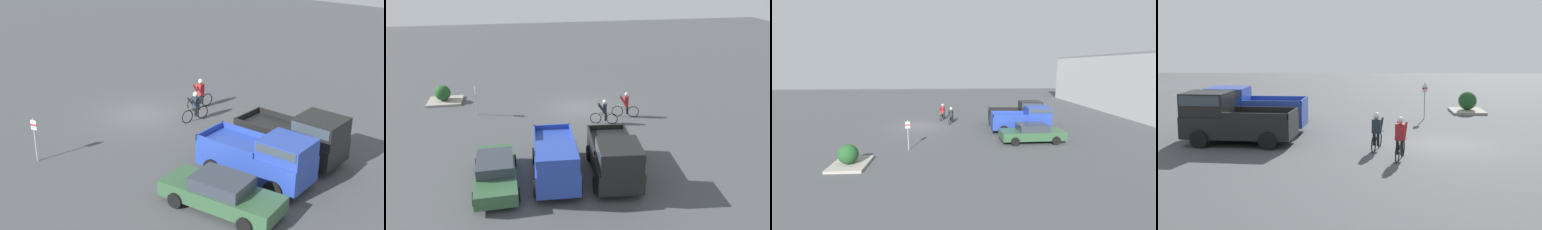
{
  "view_description": "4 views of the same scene",
  "coord_description": "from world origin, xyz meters",
  "views": [
    {
      "loc": [
        20.53,
        18.5,
        10.95
      ],
      "look_at": [
        0.84,
        4.16,
        1.2
      ],
      "focal_mm": 50.0,
      "sensor_mm": 36.0,
      "label": 1
    },
    {
      "loc": [
        4.47,
        24.47,
        9.74
      ],
      "look_at": [
        0.84,
        4.16,
        1.2
      ],
      "focal_mm": 35.0,
      "sensor_mm": 36.0,
      "label": 2
    },
    {
      "loc": [
        23.94,
        2.82,
        5.66
      ],
      "look_at": [
        0.84,
        4.16,
        1.2
      ],
      "focal_mm": 24.0,
      "sensor_mm": 36.0,
      "label": 3
    },
    {
      "loc": [
        -23.36,
        3.61,
        5.06
      ],
      "look_at": [
        0.84,
        4.16,
        1.2
      ],
      "focal_mm": 50.0,
      "sensor_mm": 36.0,
      "label": 4
    }
  ],
  "objects": [
    {
      "name": "shrub",
      "position": [
        9.71,
        -2.95,
        0.71
      ],
      "size": [
        1.13,
        1.13,
        1.13
      ],
      "color": "#1E4C23",
      "rests_on": "curb_island"
    },
    {
      "name": "ground_plane",
      "position": [
        0.0,
        0.0,
        0.0
      ],
      "size": [
        80.0,
        80.0,
        0.0
      ],
      "primitive_type": "plane",
      "color": "#424447"
    },
    {
      "name": "fire_lane_sign",
      "position": [
        7.07,
        0.02,
        1.27
      ],
      "size": [
        0.08,
        0.3,
        2.09
      ],
      "color": "#9E9EA3",
      "rests_on": "ground_plane"
    },
    {
      "name": "pickup_truck_0",
      "position": [
        0.03,
        9.54,
        1.18
      ],
      "size": [
        2.6,
        5.09,
        2.33
      ],
      "color": "black",
      "rests_on": "ground_plane"
    },
    {
      "name": "sedan_0",
      "position": [
        5.59,
        9.0,
        0.7
      ],
      "size": [
        2.11,
        4.79,
        1.38
      ],
      "color": "#2D5133",
      "rests_on": "ground_plane"
    },
    {
      "name": "cyclist_0",
      "position": [
        -1.08,
        2.99,
        0.82
      ],
      "size": [
        1.73,
        0.59,
        1.65
      ],
      "color": "black",
      "rests_on": "ground_plane"
    },
    {
      "name": "curb_island",
      "position": [
        9.58,
        -2.91,
        0.07
      ],
      "size": [
        2.45,
        2.01,
        0.15
      ],
      "primitive_type": "cube",
      "color": "gray",
      "rests_on": "ground_plane"
    },
    {
      "name": "pickup_truck_1",
      "position": [
        2.81,
        9.2,
        1.16
      ],
      "size": [
        2.37,
        4.94,
        2.24
      ],
      "color": "#233D9E",
      "rests_on": "ground_plane"
    },
    {
      "name": "cyclist_1",
      "position": [
        -2.78,
        2.11,
        0.85
      ],
      "size": [
        1.78,
        0.59,
        1.74
      ],
      "color": "black",
      "rests_on": "ground_plane"
    }
  ]
}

